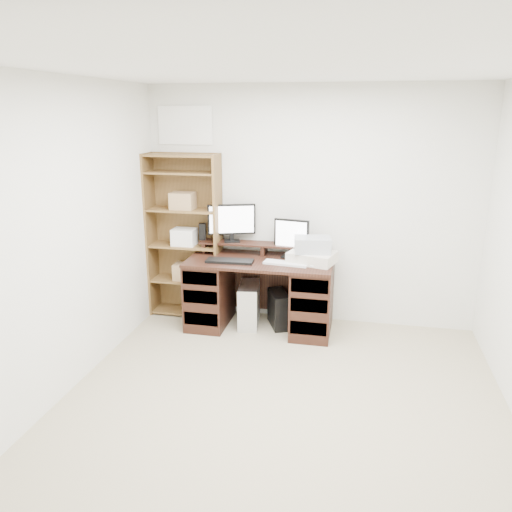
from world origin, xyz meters
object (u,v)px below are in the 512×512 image
(monitor_small, at_px, (291,237))
(desk, at_px, (260,292))
(monitor_wide, at_px, (232,221))
(tower_silver, at_px, (249,304))
(tower_black, at_px, (279,309))
(printer, at_px, (312,257))
(bookshelf, at_px, (185,235))

(monitor_small, bearing_deg, desk, -143.14)
(desk, xyz_separation_m, monitor_wide, (-0.36, 0.22, 0.71))
(tower_silver, height_order, tower_black, tower_silver)
(tower_silver, bearing_deg, desk, -22.27)
(desk, xyz_separation_m, tower_black, (0.19, 0.07, -0.20))
(desk, height_order, tower_black, desk)
(printer, relative_size, bookshelf, 0.25)
(desk, relative_size, monitor_small, 3.71)
(desk, xyz_separation_m, monitor_small, (0.30, 0.16, 0.58))
(monitor_wide, bearing_deg, bookshelf, 162.77)
(printer, bearing_deg, tower_black, -174.37)
(desk, relative_size, monitor_wide, 3.03)
(monitor_wide, bearing_deg, printer, -31.97)
(tower_silver, distance_m, tower_black, 0.32)
(monitor_wide, distance_m, bookshelf, 0.56)
(tower_silver, bearing_deg, bookshelf, 159.17)
(monitor_small, bearing_deg, monitor_wide, -176.67)
(monitor_small, distance_m, bookshelf, 1.19)
(monitor_wide, xyz_separation_m, tower_black, (0.55, -0.16, -0.91))
(desk, distance_m, tower_silver, 0.21)
(monitor_wide, relative_size, tower_silver, 1.08)
(printer, distance_m, tower_silver, 0.88)
(tower_black, bearing_deg, monitor_small, 16.04)
(tower_black, bearing_deg, monitor_wide, 141.37)
(printer, height_order, bookshelf, bookshelf)
(desk, bearing_deg, monitor_wide, 148.13)
(printer, xyz_separation_m, tower_black, (-0.35, 0.06, -0.62))
(monitor_small, relative_size, bookshelf, 0.22)
(printer, height_order, tower_silver, printer)
(desk, bearing_deg, tower_black, 19.79)
(tower_silver, bearing_deg, monitor_wide, 132.92)
(desk, height_order, printer, printer)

